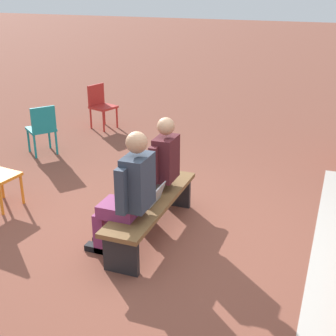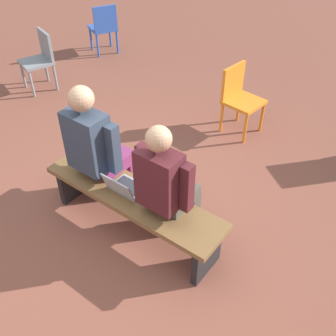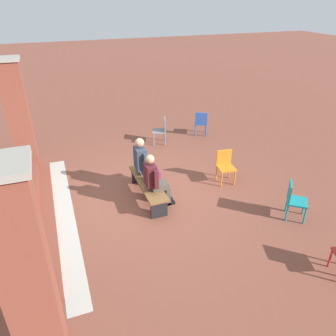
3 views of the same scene
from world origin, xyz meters
name	(u,v)px [view 2 (image 2 of 3)]	position (x,y,z in m)	size (l,w,h in m)	color
ground_plane	(120,233)	(0.00, 0.00, 0.00)	(60.00, 60.00, 0.00)	brown
bench	(133,202)	(-0.07, -0.13, 0.35)	(1.80, 0.44, 0.45)	brown
person_student	(167,184)	(-0.41, -0.20, 0.70)	(0.52, 0.66, 1.31)	#4C473D
person_adult	(98,147)	(0.38, -0.20, 0.73)	(0.56, 0.71, 1.38)	#7F2D5B
laptop	(125,187)	(0.00, -0.12, 0.50)	(0.32, 0.29, 0.21)	#9EA0A5
plastic_chair_by_pillar	(239,95)	(0.02, -2.23, 0.48)	(0.47, 0.47, 0.84)	orange
plastic_chair_mid_courtyard	(104,26)	(3.06, -3.00, 0.48)	(0.56, 0.56, 0.84)	#2D56B7
plastic_chair_near_bench_left	(40,57)	(2.89, -1.51, 0.48)	(0.53, 0.53, 0.84)	gray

